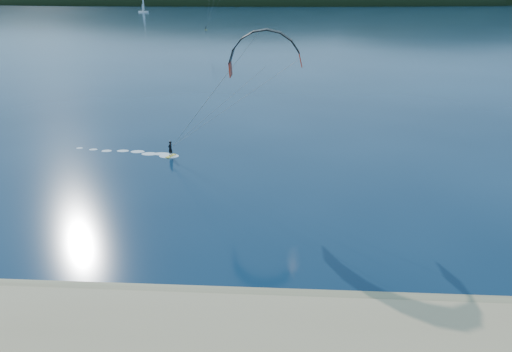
{
  "coord_description": "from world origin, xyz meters",
  "views": [
    {
      "loc": [
        6.33,
        -15.7,
        15.14
      ],
      "look_at": [
        4.85,
        10.0,
        5.0
      ],
      "focal_mm": 32.63,
      "sensor_mm": 36.0,
      "label": 1
    }
  ],
  "objects": [
    {
      "name": "kitesurfer_near",
      "position": [
        4.11,
        24.37,
        8.87
      ],
      "size": [
        23.49,
        6.26,
        12.77
      ],
      "color": "yellow",
      "rests_on": "ground"
    },
    {
      "name": "headland",
      "position": [
        0.63,
        745.28,
        0.0
      ],
      "size": [
        1200.0,
        310.0,
        140.0
      ],
      "color": "black",
      "rests_on": "ground"
    },
    {
      "name": "wet_sand",
      "position": [
        0.0,
        4.5,
        0.05
      ],
      "size": [
        220.0,
        2.5,
        0.1
      ],
      "color": "#8E7852",
      "rests_on": "ground"
    },
    {
      "name": "sailboat",
      "position": [
        -112.48,
        393.44,
        0.88
      ],
      "size": [
        8.47,
        5.35,
        11.88
      ],
      "color": "white",
      "rests_on": "ground"
    }
  ]
}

